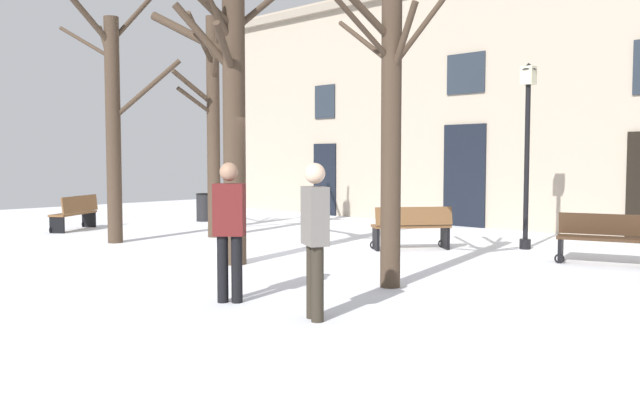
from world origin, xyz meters
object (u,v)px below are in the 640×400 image
object	(u,v)px
tree_right_of_center	(113,116)
bench_by_litter_bin	(412,227)
bench_back_to_back_left	(607,239)
person_near_bench	(315,233)
tree_center	(389,114)
tree_near_facade	(212,119)
bench_back_to_back_right	(76,213)
person_crossing_plaza	(229,225)
litter_bin	(205,207)
streetlamp	(527,136)
tree_left_of_center	(230,108)

from	to	relation	value
tree_right_of_center	bench_by_litter_bin	bearing A→B (deg)	33.80
bench_back_to_back_left	person_near_bench	bearing A→B (deg)	-116.77
tree_right_of_center	tree_center	bearing A→B (deg)	1.79
bench_by_litter_bin	tree_near_facade	bearing A→B (deg)	-33.79
bench_back_to_back_right	bench_by_litter_bin	world-z (taller)	bench_back_to_back_right
tree_center	person_crossing_plaza	size ratio (longest dim) A/B	2.84
tree_near_facade	bench_back_to_back_left	bearing A→B (deg)	16.29
tree_near_facade	bench_back_to_back_left	distance (m)	8.61
bench_by_litter_bin	bench_back_to_back_left	world-z (taller)	bench_by_litter_bin
litter_bin	person_crossing_plaza	distance (m)	10.88
tree_near_facade	streetlamp	size ratio (longest dim) A/B	1.38
tree_left_of_center	bench_by_litter_bin	size ratio (longest dim) A/B	3.42
bench_by_litter_bin	person_near_bench	xyz separation A→B (m)	(2.54, -5.34, 0.53)
tree_right_of_center	tree_near_facade	xyz separation A→B (m)	(0.73, 2.05, -0.01)
tree_center	tree_right_of_center	xyz separation A→B (m)	(-7.21, -0.22, 0.30)
tree_near_facade	bench_back_to_back_left	world-z (taller)	tree_near_facade
bench_back_to_back_left	person_crossing_plaza	bearing A→B (deg)	-128.40
tree_near_facade	tree_center	bearing A→B (deg)	-15.74
tree_center	tree_left_of_center	world-z (taller)	tree_left_of_center
tree_left_of_center	bench_back_to_back_right	xyz separation A→B (m)	(-7.03, 0.59, -2.22)
streetlamp	litter_bin	distance (m)	9.62
tree_near_facade	bench_by_litter_bin	distance (m)	5.26
bench_by_litter_bin	tree_center	bearing A→B (deg)	69.15
tree_near_facade	bench_by_litter_bin	xyz separation A→B (m)	(4.51, 1.46, -2.26)
tree_right_of_center	bench_back_to_back_left	xyz separation A→B (m)	(8.70, 4.38, -2.28)
tree_left_of_center	tree_near_facade	size ratio (longest dim) A/B	1.02
bench_back_to_back_right	bench_by_litter_bin	size ratio (longest dim) A/B	1.02
streetlamp	person_crossing_plaza	distance (m)	7.24
tree_left_of_center	bench_back_to_back_right	world-z (taller)	tree_left_of_center
bench_by_litter_bin	litter_bin	bearing A→B (deg)	-56.78
tree_left_of_center	tree_right_of_center	distance (m)	4.07
bench_by_litter_bin	tree_right_of_center	bearing A→B (deg)	-17.93
bench_back_to_back_right	person_near_bench	distance (m)	11.01
tree_right_of_center	litter_bin	size ratio (longest dim) A/B	7.01
tree_right_of_center	litter_bin	distance (m)	5.44
tree_center	tree_near_facade	size ratio (longest dim) A/B	0.98
bench_by_litter_bin	person_near_bench	bearing A→B (deg)	63.70
tree_left_of_center	bench_back_to_back_left	bearing A→B (deg)	43.83
tree_left_of_center	litter_bin	size ratio (longest dim) A/B	6.47
tree_right_of_center	person_near_bench	size ratio (longest dim) A/B	3.19
tree_near_facade	person_near_bench	xyz separation A→B (m)	(7.05, -3.87, -1.73)
bench_by_litter_bin	bench_back_to_back_left	bearing A→B (deg)	142.35
tree_left_of_center	person_near_bench	xyz separation A→B (m)	(3.72, -1.75, -1.68)
tree_near_facade	streetlamp	bearing A→B (deg)	27.18
streetlamp	person_crossing_plaza	xyz separation A→B (m)	(-0.43, -7.11, -1.28)
tree_left_of_center	litter_bin	bearing A→B (deg)	147.20
person_near_bench	bench_by_litter_bin	bearing A→B (deg)	143.04
tree_center	tree_right_of_center	bearing A→B (deg)	-178.21
tree_center	litter_bin	size ratio (longest dim) A/B	6.23
person_near_bench	litter_bin	bearing A→B (deg)	177.40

